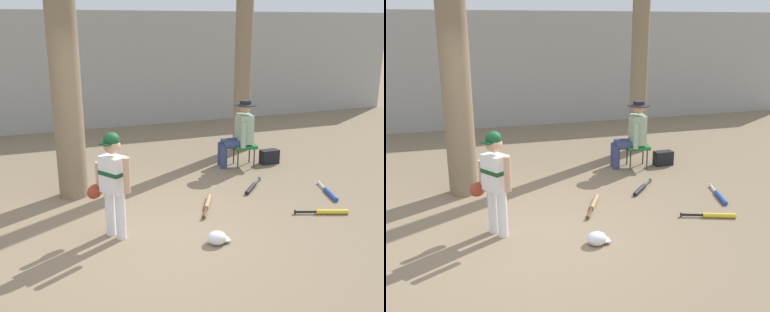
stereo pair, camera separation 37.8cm
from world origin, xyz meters
TOP-DOWN VIEW (x-y plane):
  - ground_plane at (0.00, 0.00)m, footprint 60.00×60.00m
  - concrete_back_wall at (0.00, 6.48)m, footprint 18.00×0.36m
  - tree_near_player at (-0.70, 1.91)m, footprint 0.62×0.62m
  - tree_behind_spectator at (2.82, 3.37)m, footprint 0.45×0.45m
  - young_ballplayer at (-0.38, 0.33)m, footprint 0.50×0.52m
  - folding_stool at (2.38, 2.35)m, footprint 0.47×0.47m
  - seated_spectator at (2.28, 2.37)m, footprint 0.68×0.54m
  - handbag_beside_stool at (2.88, 2.30)m, footprint 0.34×0.19m
  - bat_black_composite at (1.94, 1.19)m, footprint 0.55×0.57m
  - bat_yellow_trainer at (2.47, -0.02)m, footprint 0.71×0.31m
  - bat_blue_youth at (2.93, 0.57)m, footprint 0.28×0.76m
  - bat_wood_tan at (1.04, 0.83)m, footprint 0.43×0.72m
  - batting_helmet_white at (0.71, -0.27)m, footprint 0.28×0.22m

SIDE VIEW (x-z plane):
  - ground_plane at x=0.00m, z-range 0.00..0.00m
  - bat_blue_youth at x=2.93m, z-range 0.00..0.07m
  - bat_black_composite at x=1.94m, z-range 0.00..0.07m
  - bat_yellow_trainer at x=2.47m, z-range 0.00..0.07m
  - bat_wood_tan at x=1.04m, z-range 0.00..0.07m
  - batting_helmet_white at x=0.71m, z-range -0.01..0.15m
  - handbag_beside_stool at x=2.88m, z-range 0.00..0.26m
  - folding_stool at x=2.38m, z-range 0.16..0.57m
  - seated_spectator at x=2.28m, z-range 0.04..1.24m
  - young_ballplayer at x=-0.38m, z-range 0.09..1.40m
  - concrete_back_wall at x=0.00m, z-range 0.00..2.80m
  - tree_behind_spectator at x=2.82m, z-range -0.22..4.59m
  - tree_near_player at x=-0.70m, z-range -0.31..5.12m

